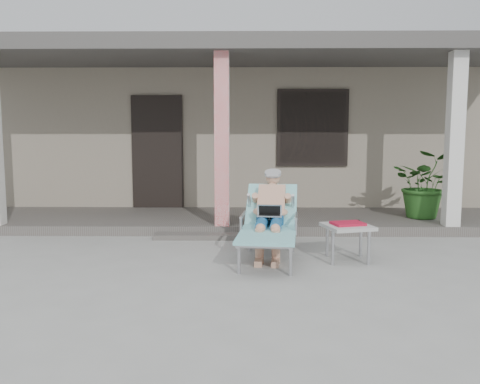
{
  "coord_description": "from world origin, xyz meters",
  "views": [
    {
      "loc": [
        0.37,
        -5.55,
        1.59
      ],
      "look_at": [
        0.29,
        0.6,
        0.85
      ],
      "focal_mm": 38.0,
      "sensor_mm": 36.0,
      "label": 1
    }
  ],
  "objects": [
    {
      "name": "house",
      "position": [
        0.0,
        6.5,
        1.67
      ],
      "size": [
        10.4,
        5.4,
        3.3
      ],
      "color": "gray",
      "rests_on": "ground"
    },
    {
      "name": "porch_deck",
      "position": [
        0.0,
        3.0,
        0.07
      ],
      "size": [
        10.0,
        2.0,
        0.15
      ],
      "primitive_type": "cube",
      "color": "#605B56",
      "rests_on": "ground"
    },
    {
      "name": "porch_step",
      "position": [
        0.0,
        1.85,
        0.04
      ],
      "size": [
        2.0,
        0.3,
        0.07
      ],
      "primitive_type": "cube",
      "color": "#605B56",
      "rests_on": "ground"
    },
    {
      "name": "ground",
      "position": [
        0.0,
        0.0,
        0.0
      ],
      "size": [
        60.0,
        60.0,
        0.0
      ],
      "primitive_type": "plane",
      "color": "#9E9E99",
      "rests_on": "ground"
    },
    {
      "name": "side_table",
      "position": [
        1.61,
        0.59,
        0.41
      ],
      "size": [
        0.65,
        0.65,
        0.48
      ],
      "rotation": [
        0.0,
        0.0,
        0.26
      ],
      "color": "#B0B1AC",
      "rests_on": "ground"
    },
    {
      "name": "lounger",
      "position": [
        0.67,
        0.79,
        0.71
      ],
      "size": [
        0.85,
        1.82,
        1.15
      ],
      "rotation": [
        0.0,
        0.0,
        -0.11
      ],
      "color": "#B7B7BC",
      "rests_on": "ground"
    },
    {
      "name": "porch_overhang",
      "position": [
        0.0,
        2.95,
        2.79
      ],
      "size": [
        10.0,
        2.3,
        2.85
      ],
      "color": "silver",
      "rests_on": "porch_deck"
    },
    {
      "name": "potted_palm",
      "position": [
        3.34,
        2.85,
        0.72
      ],
      "size": [
        1.26,
        1.18,
        1.13
      ],
      "primitive_type": "imported",
      "rotation": [
        0.0,
        0.0,
        -0.36
      ],
      "color": "#26591E",
      "rests_on": "porch_deck"
    }
  ]
}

